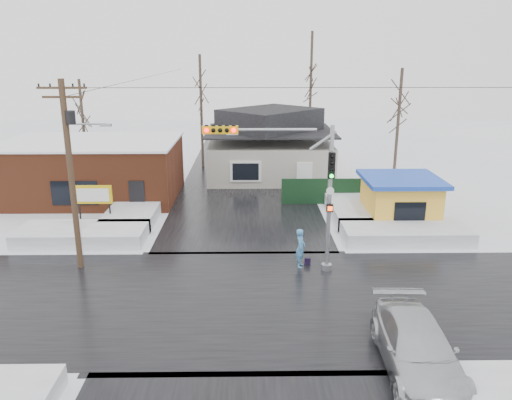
{
  "coord_description": "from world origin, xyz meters",
  "views": [
    {
      "loc": [
        0.29,
        -19.14,
        10.07
      ],
      "look_at": [
        0.62,
        4.82,
        3.0
      ],
      "focal_mm": 35.0,
      "sensor_mm": 36.0,
      "label": 1
    }
  ],
  "objects_px": {
    "traffic_signal": "(296,179)",
    "marquee_sign": "(93,196)",
    "utility_pole": "(72,165)",
    "car": "(417,348)",
    "pedestrian": "(301,248)",
    "kiosk": "(400,200)"
  },
  "relations": [
    {
      "from": "traffic_signal",
      "to": "marquee_sign",
      "type": "relative_size",
      "value": 2.75
    },
    {
      "from": "car",
      "to": "traffic_signal",
      "type": "bearing_deg",
      "value": 115.12
    },
    {
      "from": "traffic_signal",
      "to": "pedestrian",
      "type": "xyz_separation_m",
      "value": [
        0.33,
        0.42,
        -3.57
      ]
    },
    {
      "from": "marquee_sign",
      "to": "car",
      "type": "xyz_separation_m",
      "value": [
        14.76,
        -14.43,
        -1.11
      ]
    },
    {
      "from": "kiosk",
      "to": "pedestrian",
      "type": "relative_size",
      "value": 2.37
    },
    {
      "from": "traffic_signal",
      "to": "kiosk",
      "type": "height_order",
      "value": "traffic_signal"
    },
    {
      "from": "pedestrian",
      "to": "marquee_sign",
      "type": "bearing_deg",
      "value": 75.79
    },
    {
      "from": "traffic_signal",
      "to": "car",
      "type": "xyz_separation_m",
      "value": [
        3.33,
        -7.9,
        -3.72
      ]
    },
    {
      "from": "kiosk",
      "to": "car",
      "type": "height_order",
      "value": "kiosk"
    },
    {
      "from": "marquee_sign",
      "to": "kiosk",
      "type": "distance_m",
      "value": 18.51
    },
    {
      "from": "marquee_sign",
      "to": "car",
      "type": "bearing_deg",
      "value": -44.35
    },
    {
      "from": "utility_pole",
      "to": "kiosk",
      "type": "relative_size",
      "value": 1.96
    },
    {
      "from": "pedestrian",
      "to": "car",
      "type": "height_order",
      "value": "pedestrian"
    },
    {
      "from": "kiosk",
      "to": "car",
      "type": "relative_size",
      "value": 0.82
    },
    {
      "from": "traffic_signal",
      "to": "car",
      "type": "distance_m",
      "value": 9.35
    },
    {
      "from": "traffic_signal",
      "to": "utility_pole",
      "type": "relative_size",
      "value": 0.78
    },
    {
      "from": "utility_pole",
      "to": "marquee_sign",
      "type": "relative_size",
      "value": 3.53
    },
    {
      "from": "marquee_sign",
      "to": "utility_pole",
      "type": "bearing_deg",
      "value": -79.87
    },
    {
      "from": "traffic_signal",
      "to": "kiosk",
      "type": "bearing_deg",
      "value": 44.84
    },
    {
      "from": "pedestrian",
      "to": "car",
      "type": "distance_m",
      "value": 8.84
    },
    {
      "from": "car",
      "to": "pedestrian",
      "type": "bearing_deg",
      "value": 112.1
    },
    {
      "from": "traffic_signal",
      "to": "pedestrian",
      "type": "relative_size",
      "value": 3.61
    }
  ]
}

